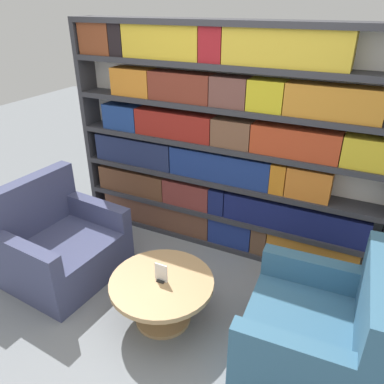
% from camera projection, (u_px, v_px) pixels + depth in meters
% --- Properties ---
extents(ground_plane, '(14.00, 14.00, 0.00)m').
position_uv_depth(ground_plane, '(148.00, 336.00, 2.88)').
color(ground_plane, gray).
extents(bookshelf, '(3.09, 0.30, 2.17)m').
position_uv_depth(bookshelf, '(220.00, 147.00, 3.55)').
color(bookshelf, silver).
rests_on(bookshelf, ground_plane).
extents(armchair_left, '(0.91, 1.01, 0.90)m').
position_uv_depth(armchair_left, '(60.00, 246.00, 3.43)').
color(armchair_left, '#42476B').
rests_on(armchair_left, ground_plane).
extents(armchair_right, '(0.88, 0.98, 0.90)m').
position_uv_depth(armchair_right, '(315.00, 333.00, 2.54)').
color(armchair_right, '#386684').
rests_on(armchair_right, ground_plane).
extents(coffee_table, '(0.81, 0.81, 0.39)m').
position_uv_depth(coffee_table, '(162.00, 292.00, 2.91)').
color(coffee_table, tan).
rests_on(coffee_table, ground_plane).
extents(table_sign, '(0.10, 0.06, 0.15)m').
position_uv_depth(table_sign, '(161.00, 274.00, 2.83)').
color(table_sign, black).
rests_on(table_sign, coffee_table).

